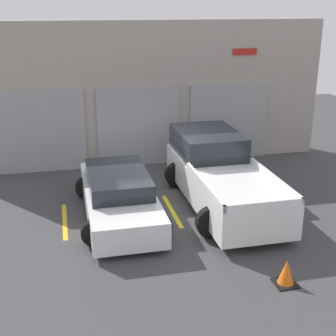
# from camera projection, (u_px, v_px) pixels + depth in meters

# --- Properties ---
(ground_plane) EXTENTS (28.00, 28.00, 0.00)m
(ground_plane) POSITION_uv_depth(u_px,v_px,m) (163.00, 194.00, 14.19)
(ground_plane) COLOR #3D3D3F
(shophouse_building) EXTENTS (13.14, 0.68, 4.97)m
(shophouse_building) POSITION_uv_depth(u_px,v_px,m) (142.00, 95.00, 16.39)
(shophouse_building) COLOR #9E9389
(shophouse_building) RESTS_ON ground
(pickup_truck) EXTENTS (2.57, 5.54, 1.82)m
(pickup_truck) POSITION_uv_depth(u_px,v_px,m) (219.00, 174.00, 13.41)
(pickup_truck) COLOR white
(pickup_truck) RESTS_ON ground
(sedan_white) EXTENTS (2.22, 4.76, 1.26)m
(sedan_white) POSITION_uv_depth(u_px,v_px,m) (119.00, 195.00, 12.59)
(sedan_white) COLOR white
(sedan_white) RESTS_ON ground
(parking_stripe_far_left) EXTENTS (0.12, 2.20, 0.01)m
(parking_stripe_far_left) POSITION_uv_depth(u_px,v_px,m) (65.00, 221.00, 12.45)
(parking_stripe_far_left) COLOR gold
(parking_stripe_far_left) RESTS_ON ground
(parking_stripe_left) EXTENTS (0.12, 2.20, 0.01)m
(parking_stripe_left) POSITION_uv_depth(u_px,v_px,m) (172.00, 211.00, 13.07)
(parking_stripe_left) COLOR gold
(parking_stripe_left) RESTS_ON ground
(parking_stripe_centre) EXTENTS (0.12, 2.20, 0.01)m
(parking_stripe_centre) POSITION_uv_depth(u_px,v_px,m) (270.00, 201.00, 13.69)
(parking_stripe_centre) COLOR gold
(parking_stripe_centre) RESTS_ON ground
(traffic_cone) EXTENTS (0.47, 0.47, 0.55)m
(traffic_cone) POSITION_uv_depth(u_px,v_px,m) (286.00, 273.00, 9.59)
(traffic_cone) COLOR black
(traffic_cone) RESTS_ON ground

